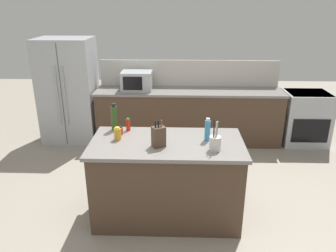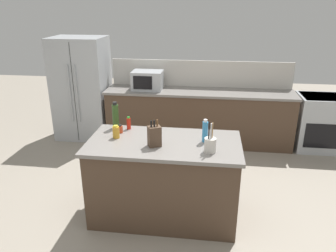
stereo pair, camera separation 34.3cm
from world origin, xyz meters
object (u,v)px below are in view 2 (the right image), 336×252
at_px(microwave, 147,80).
at_px(olive_oil_bottle, 115,116).
at_px(utensil_crock, 210,145).
at_px(knife_block, 154,136).
at_px(spice_jar_paprika, 120,129).
at_px(dish_soap_bottle, 205,131).
at_px(honey_jar, 116,132).
at_px(refrigerator, 82,88).
at_px(range_oven, 319,122).
at_px(hot_sauce_bottle, 129,123).

relative_size(microwave, olive_oil_bottle, 1.58).
height_order(utensil_crock, olive_oil_bottle, olive_oil_bottle).
relative_size(utensil_crock, olive_oil_bottle, 0.99).
distance_m(knife_block, spice_jar_paprika, 0.56).
bearing_deg(dish_soap_bottle, olive_oil_bottle, 165.37).
xyz_separation_m(olive_oil_bottle, dish_soap_bottle, (1.07, -0.28, -0.03)).
bearing_deg(microwave, honey_jar, -88.64).
relative_size(refrigerator, range_oven, 1.96).
height_order(spice_jar_paprika, honey_jar, honey_jar).
distance_m(olive_oil_bottle, dish_soap_bottle, 1.11).
bearing_deg(honey_jar, utensil_crock, -12.82).
bearing_deg(utensil_crock, microwave, 114.58).
height_order(knife_block, olive_oil_bottle, olive_oil_bottle).
distance_m(hot_sauce_bottle, spice_jar_paprika, 0.15).
height_order(refrigerator, dish_soap_bottle, refrigerator).
xyz_separation_m(microwave, hot_sauce_bottle, (0.13, -1.87, -0.09)).
xyz_separation_m(knife_block, olive_oil_bottle, (-0.55, 0.46, 0.04)).
bearing_deg(microwave, dish_soap_bottle, -64.13).
relative_size(refrigerator, hot_sauce_bottle, 11.84).
bearing_deg(hot_sauce_bottle, microwave, 93.87).
height_order(refrigerator, range_oven, refrigerator).
bearing_deg(knife_block, dish_soap_bottle, -7.34).
bearing_deg(range_oven, utensil_crock, -127.36).
bearing_deg(spice_jar_paprika, range_oven, 34.97).
height_order(range_oven, dish_soap_bottle, dish_soap_bottle).
bearing_deg(dish_soap_bottle, honey_jar, -178.89).
distance_m(knife_block, honey_jar, 0.49).
bearing_deg(microwave, hot_sauce_bottle, -86.13).
distance_m(dish_soap_bottle, honey_jar, 0.99).
distance_m(hot_sauce_bottle, honey_jar, 0.29).
relative_size(microwave, honey_jar, 3.49).
relative_size(spice_jar_paprika, honey_jar, 0.65).
height_order(refrigerator, hot_sauce_bottle, refrigerator).
relative_size(range_oven, microwave, 1.79).
bearing_deg(hot_sauce_bottle, range_oven, 33.85).
bearing_deg(microwave, olive_oil_bottle, -91.09).
distance_m(hot_sauce_bottle, dish_soap_bottle, 0.95).
xyz_separation_m(range_oven, olive_oil_bottle, (-2.96, -1.86, 0.63)).
xyz_separation_m(spice_jar_paprika, dish_soap_bottle, (0.98, -0.13, 0.08)).
xyz_separation_m(microwave, spice_jar_paprika, (0.06, -2.00, -0.11)).
bearing_deg(honey_jar, knife_block, -19.54).
relative_size(hot_sauce_bottle, dish_soap_bottle, 0.59).
height_order(utensil_crock, spice_jar_paprika, utensil_crock).
distance_m(spice_jar_paprika, dish_soap_bottle, 0.99).
xyz_separation_m(utensil_crock, hot_sauce_bottle, (-0.97, 0.52, -0.01)).
bearing_deg(dish_soap_bottle, range_oven, 48.57).
relative_size(utensil_crock, honey_jar, 2.18).
bearing_deg(spice_jar_paprika, hot_sauce_bottle, 61.72).
distance_m(range_oven, knife_block, 3.39).
bearing_deg(honey_jar, dish_soap_bottle, 1.11).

